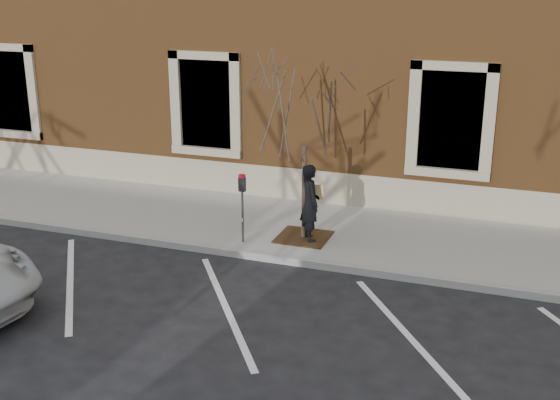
% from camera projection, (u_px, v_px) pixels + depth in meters
% --- Properties ---
extents(ground, '(120.00, 120.00, 0.00)m').
position_uv_depth(ground, '(270.00, 260.00, 14.14)').
color(ground, '#28282B').
rests_on(ground, ground).
extents(sidewalk_near, '(40.00, 3.50, 0.15)m').
position_uv_depth(sidewalk_near, '(297.00, 228.00, 15.68)').
color(sidewalk_near, '#A09F96').
rests_on(sidewalk_near, ground).
extents(curb_near, '(40.00, 0.12, 0.15)m').
position_uv_depth(curb_near, '(269.00, 258.00, 14.07)').
color(curb_near, '#9E9E99').
rests_on(curb_near, ground).
extents(parking_stripes, '(28.00, 4.40, 0.01)m').
position_uv_depth(parking_stripes, '(226.00, 307.00, 12.17)').
color(parking_stripes, silver).
rests_on(parking_stripes, ground).
extents(building_civic, '(40.00, 8.62, 8.00)m').
position_uv_depth(building_civic, '(365.00, 29.00, 19.83)').
color(building_civic, brown).
rests_on(building_civic, ground).
extents(man, '(0.67, 0.72, 1.65)m').
position_uv_depth(man, '(310.00, 203.00, 14.53)').
color(man, black).
rests_on(man, sidewalk_near).
extents(parking_meter, '(0.13, 0.10, 1.47)m').
position_uv_depth(parking_meter, '(242.00, 195.00, 14.38)').
color(parking_meter, '#595B60').
rests_on(parking_meter, sidewalk_near).
extents(tree_grate, '(1.08, 1.08, 0.03)m').
position_uv_depth(tree_grate, '(303.00, 237.00, 14.93)').
color(tree_grate, '#442B15').
rests_on(tree_grate, sidewalk_near).
extents(sapling, '(2.20, 2.20, 3.67)m').
position_uv_depth(sapling, '(305.00, 119.00, 14.14)').
color(sapling, '#4A3E2D').
rests_on(sapling, sidewalk_near).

